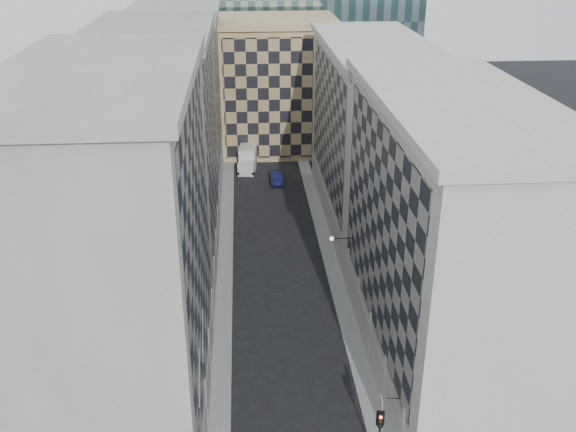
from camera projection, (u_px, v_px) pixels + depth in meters
name	position (u px, v px, depth m)	size (l,w,h in m)	color
sidewalk_west	(225.00, 271.00, 62.13)	(1.50, 100.00, 0.15)	gray
sidewalk_east	(332.00, 267.00, 62.82)	(1.50, 100.00, 0.15)	gray
bldg_left_a	(121.00, 259.00, 39.64)	(10.80, 22.80, 23.70)	gray
bldg_left_b	(160.00, 152.00, 59.80)	(10.80, 22.80, 22.70)	gray
bldg_left_c	(180.00, 99.00, 79.97)	(10.80, 22.80, 21.70)	gray
bldg_right_a	(444.00, 240.00, 45.32)	(10.80, 26.80, 20.70)	#B7B3A8
bldg_right_b	(371.00, 133.00, 70.01)	(10.80, 28.80, 19.70)	#B7B3A8
tan_block	(277.00, 84.00, 93.09)	(16.80, 14.80, 18.80)	tan
flagpoles_left	(201.00, 355.00, 37.02)	(0.10, 6.33, 2.33)	gray
bracket_lamp	(334.00, 239.00, 54.77)	(1.98, 0.36, 0.36)	black
traffic_light	(380.00, 427.00, 38.70)	(0.50, 0.46, 4.00)	black
box_truck	(248.00, 160.00, 87.51)	(2.80, 5.67, 3.00)	silver
dark_car	(276.00, 177.00, 83.14)	(1.51, 4.33, 1.43)	#0F123A
shop_sign	(382.00, 404.00, 39.38)	(1.21, 0.77, 0.86)	black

